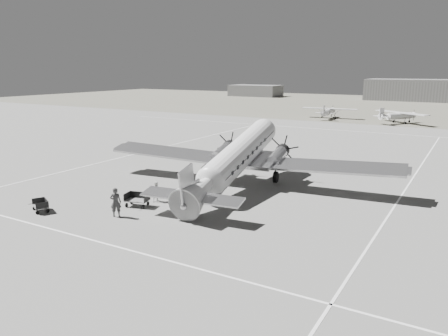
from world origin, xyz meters
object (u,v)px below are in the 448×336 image
shed_secondary (255,91)px  dc3_airliner (236,159)px  ground_crew (116,202)px  passenger (187,185)px  ramp_agent (157,192)px  baggage_cart_far (41,206)px  baggage_cart_near (137,200)px  light_plane_right (399,117)px  light_plane_left (329,113)px  hangar_main (438,90)px

shed_secondary → dc3_airliner: 127.26m
ground_crew → passenger: (1.51, 6.26, -0.06)m
dc3_airliner → ramp_agent: 7.25m
baggage_cart_far → baggage_cart_near: bearing=67.0°
light_plane_right → light_plane_left: bearing=-153.0°
light_plane_right → baggage_cart_far: (-13.48, -66.54, -0.77)m
hangar_main → passenger: size_ratio=21.88×
ramp_agent → passenger: size_ratio=0.81×
hangar_main → shed_secondary: (-60.00, -5.00, -1.30)m
light_plane_left → shed_secondary: bearing=123.3°
baggage_cart_near → ground_crew: (0.27, -2.44, 0.52)m
light_plane_left → baggage_cart_far: bearing=-94.2°
dc3_airliner → passenger: size_ratio=13.93×
hangar_main → baggage_cart_far: (-14.44, -132.01, -2.88)m
light_plane_left → light_plane_right: bearing=-11.7°
hangar_main → light_plane_left: size_ratio=3.74×
ramp_agent → passenger: passenger is taller
ground_crew → baggage_cart_far: bearing=-15.2°
dc3_airliner → ramp_agent: (-3.47, -6.11, -1.77)m
baggage_cart_near → light_plane_left: bearing=80.3°
light_plane_right → ground_crew: (-8.09, -64.66, -0.17)m
light_plane_left → ramp_agent: light_plane_left is taller
dc3_airliner → passenger: bearing=-125.6°
shed_secondary → ground_crew: bearing=-67.8°
baggage_cart_far → ground_crew: 5.74m
passenger → light_plane_left: bearing=-4.9°
passenger → baggage_cart_near: bearing=143.4°
shed_secondary → ramp_agent: shed_secondary is taller
hangar_main → ramp_agent: 126.35m
hangar_main → light_plane_left: 65.40m
hangar_main → dc3_airliner: 120.03m
ground_crew → ramp_agent: ground_crew is taller
hangar_main → baggage_cart_far: bearing=-96.2°
shed_secondary → ramp_agent: 131.41m
baggage_cart_near → ramp_agent: (0.52, 1.67, 0.28)m
passenger → shed_secondary: bearing=12.2°
hangar_main → passenger: (-7.53, -123.87, -2.34)m
ramp_agent → light_plane_right: bearing=16.6°
baggage_cart_near → baggage_cart_far: bearing=-154.4°
light_plane_right → ground_crew: light_plane_right is taller
light_plane_left → ramp_agent: 62.60m
shed_secondary → light_plane_left: shed_secondary is taller
dc3_airliner → light_plane_left: 57.00m
shed_secondary → dc3_airliner: dc3_airliner is taller
ground_crew → dc3_airliner: bearing=-144.3°
hangar_main → light_plane_right: bearing=-90.8°
passenger → dc3_airliner: bearing=-40.8°
light_plane_left → baggage_cart_near: 64.22m
shed_secondary → ground_crew: (50.96, -125.13, -0.98)m
light_plane_left → ground_crew: 66.67m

